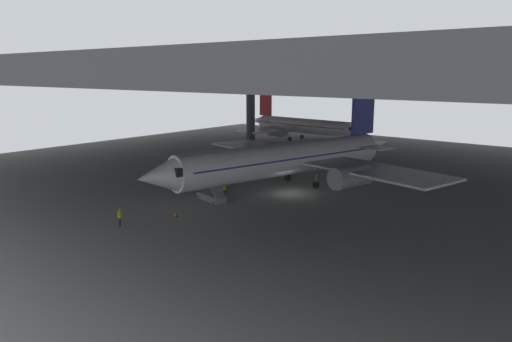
# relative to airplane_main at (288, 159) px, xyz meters

# --- Properties ---
(ground_plane) EXTENTS (110.00, 110.00, 0.00)m
(ground_plane) POSITION_rel_airplane_main_xyz_m (1.87, -2.27, -3.55)
(ground_plane) COLOR gray
(hangar_structure) EXTENTS (121.00, 99.00, 14.42)m
(hangar_structure) POSITION_rel_airplane_main_xyz_m (1.81, 11.48, 10.25)
(hangar_structure) COLOR #4C4F54
(hangar_structure) RESTS_ON ground_plane
(airplane_main) EXTENTS (37.54, 38.22, 11.98)m
(airplane_main) POSITION_rel_airplane_main_xyz_m (0.00, 0.00, 0.00)
(airplane_main) COLOR white
(airplane_main) RESTS_ON ground_plane
(boarding_stairs) EXTENTS (4.51, 2.37, 4.77)m
(boarding_stairs) POSITION_rel_airplane_main_xyz_m (-3.08, -10.23, -2.81)
(boarding_stairs) COLOR slate
(boarding_stairs) RESTS_ON ground_plane
(crew_worker_near_nose) EXTENTS (0.39, 0.46, 1.69)m
(crew_worker_near_nose) POSITION_rel_airplane_main_xyz_m (-2.89, -22.18, -2.58)
(crew_worker_near_nose) COLOR #232838
(crew_worker_near_nose) RESTS_ON ground_plane
(crew_worker_by_stairs) EXTENTS (0.48, 0.37, 1.66)m
(crew_worker_by_stairs) POSITION_rel_airplane_main_xyz_m (-2.71, -8.48, -2.60)
(crew_worker_by_stairs) COLOR #232838
(crew_worker_by_stairs) RESTS_ON ground_plane
(airplane_distant) EXTENTS (29.39, 28.37, 9.51)m
(airplane_distant) POSITION_rel_airplane_main_xyz_m (-21.53, 35.12, -0.46)
(airplane_distant) COLOR white
(airplane_distant) RESTS_ON ground_plane
(traffic_cone_orange) EXTENTS (0.36, 0.36, 0.60)m
(traffic_cone_orange) POSITION_rel_airplane_main_xyz_m (-1.37, -16.85, -3.26)
(traffic_cone_orange) COLOR black
(traffic_cone_orange) RESTS_ON ground_plane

